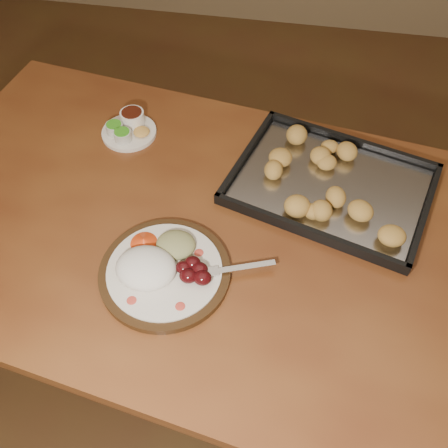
# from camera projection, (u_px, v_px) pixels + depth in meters

# --- Properties ---
(ground) EXTENTS (4.00, 4.00, 0.00)m
(ground) POSITION_uv_depth(u_px,v_px,m) (244.00, 299.00, 1.92)
(ground) COLOR brown
(ground) RESTS_ON ground
(dining_table) EXTENTS (1.62, 1.12, 0.75)m
(dining_table) POSITION_uv_depth(u_px,v_px,m) (202.00, 247.00, 1.27)
(dining_table) COLOR brown
(dining_table) RESTS_ON ground
(dinner_plate) EXTENTS (0.38, 0.29, 0.07)m
(dinner_plate) POSITION_uv_depth(u_px,v_px,m) (162.00, 268.00, 1.09)
(dinner_plate) COLOR black
(dinner_plate) RESTS_ON dining_table
(condiment_saucer) EXTENTS (0.15, 0.15, 0.05)m
(condiment_saucer) POSITION_uv_depth(u_px,v_px,m) (128.00, 128.00, 1.37)
(condiment_saucer) COLOR silver
(condiment_saucer) RESTS_ON dining_table
(baking_tray) EXTENTS (0.56, 0.47, 0.05)m
(baking_tray) POSITION_uv_depth(u_px,v_px,m) (330.00, 183.00, 1.25)
(baking_tray) COLOR black
(baking_tray) RESTS_ON dining_table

